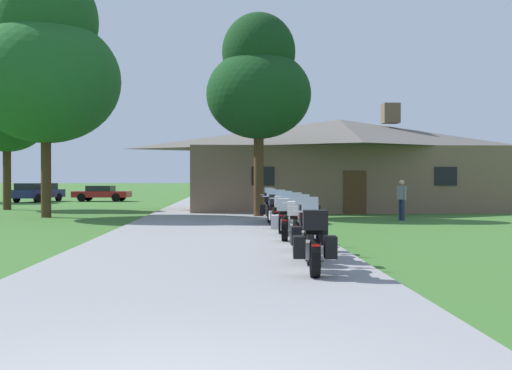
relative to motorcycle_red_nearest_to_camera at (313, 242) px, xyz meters
name	(u,v)px	position (x,y,z in m)	size (l,w,h in m)	color
ground_plane	(216,223)	(-1.97, 13.60, -0.61)	(500.00, 500.00, 0.00)	#386628
asphalt_driveway	(215,226)	(-1.97, 11.60, -0.58)	(6.40, 80.00, 0.06)	gray
motorcycle_red_nearest_to_camera	(313,242)	(0.00, 0.00, 0.00)	(0.80, 2.08, 1.30)	black
motorcycle_red_second_in_row	(307,231)	(0.15, 2.09, 0.00)	(0.73, 2.08, 1.30)	black
motorcycle_black_third_in_row	(296,224)	(0.13, 4.16, 0.01)	(0.68, 2.08, 1.30)	black
motorcycle_blue_fourth_in_row	(285,219)	(0.06, 6.15, 0.00)	(0.88, 2.08, 1.30)	black
motorcycle_blue_fifth_in_row	(281,214)	(0.12, 8.43, 0.01)	(0.66, 2.08, 1.30)	black
motorcycle_blue_sixth_in_row	(273,210)	(0.06, 10.70, 0.01)	(0.66, 2.08, 1.30)	black
motorcycle_green_farthest_in_row	(269,208)	(0.06, 12.98, 0.00)	(0.75, 2.08, 1.30)	black
stone_lodge	(339,163)	(4.63, 23.78, 1.96)	(16.92, 9.23, 5.90)	brown
bystander_gray_shirt_near_lodge	(402,198)	(5.59, 14.61, 0.32)	(0.33, 0.52, 1.67)	navy
tree_left_far	(7,108)	(-13.80, 24.54, 5.02)	(4.47, 4.47, 8.58)	#422D19
tree_by_lodge_front	(259,82)	(-0.16, 17.03, 5.39)	(4.65, 4.65, 9.07)	#422D19
tree_left_near	(46,62)	(-9.58, 17.36, 6.25)	(6.56, 6.56, 11.17)	#422D19
parked_navy_suv_far_left	(38,192)	(-15.79, 36.70, 0.17)	(3.04, 4.93, 1.40)	navy
parked_red_sedan_far_left	(102,193)	(-11.22, 37.54, 0.03)	(4.33, 2.16, 1.20)	maroon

